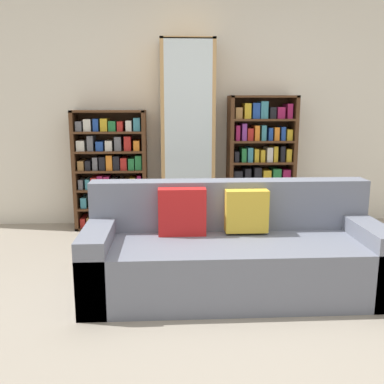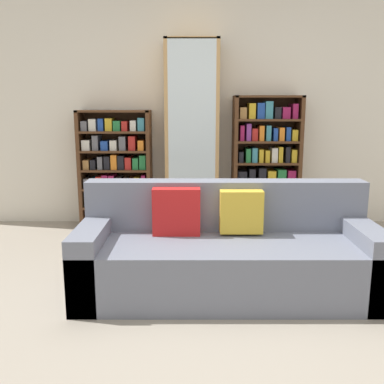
{
  "view_description": "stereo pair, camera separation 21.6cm",
  "coord_description": "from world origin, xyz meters",
  "px_view_note": "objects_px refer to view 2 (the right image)",
  "views": [
    {
      "loc": [
        -0.38,
        -2.68,
        1.39
      ],
      "look_at": [
        -0.16,
        1.21,
        0.59
      ],
      "focal_mm": 40.0,
      "sensor_mm": 36.0,
      "label": 1
    },
    {
      "loc": [
        -0.16,
        -2.68,
        1.39
      ],
      "look_at": [
        -0.16,
        1.21,
        0.59
      ],
      "focal_mm": 40.0,
      "sensor_mm": 36.0,
      "label": 2
    }
  ],
  "objects_px": {
    "couch": "(227,254)",
    "display_cabinet": "(192,138)",
    "bookshelf_left": "(117,171)",
    "bookshelf_right": "(266,164)",
    "wine_bottle": "(264,243)"
  },
  "relations": [
    {
      "from": "display_cabinet",
      "to": "bookshelf_right",
      "type": "xyz_separation_m",
      "value": [
        0.84,
        0.02,
        -0.3
      ]
    },
    {
      "from": "couch",
      "to": "wine_bottle",
      "type": "bearing_deg",
      "value": 59.23
    },
    {
      "from": "display_cabinet",
      "to": "bookshelf_right",
      "type": "distance_m",
      "value": 0.89
    },
    {
      "from": "bookshelf_left",
      "to": "wine_bottle",
      "type": "relative_size",
      "value": 3.43
    },
    {
      "from": "bookshelf_left",
      "to": "bookshelf_right",
      "type": "height_order",
      "value": "bookshelf_right"
    },
    {
      "from": "bookshelf_left",
      "to": "wine_bottle",
      "type": "height_order",
      "value": "bookshelf_left"
    },
    {
      "from": "couch",
      "to": "display_cabinet",
      "type": "relative_size",
      "value": 1.05
    },
    {
      "from": "bookshelf_right",
      "to": "couch",
      "type": "bearing_deg",
      "value": -107.96
    },
    {
      "from": "display_cabinet",
      "to": "wine_bottle",
      "type": "height_order",
      "value": "display_cabinet"
    },
    {
      "from": "couch",
      "to": "wine_bottle",
      "type": "relative_size",
      "value": 5.65
    },
    {
      "from": "bookshelf_left",
      "to": "display_cabinet",
      "type": "xyz_separation_m",
      "value": [
        0.86,
        -0.02,
        0.38
      ]
    },
    {
      "from": "display_cabinet",
      "to": "wine_bottle",
      "type": "bearing_deg",
      "value": -59.58
    },
    {
      "from": "bookshelf_left",
      "to": "couch",
      "type": "bearing_deg",
      "value": -57.76
    },
    {
      "from": "couch",
      "to": "bookshelf_left",
      "type": "xyz_separation_m",
      "value": [
        -1.12,
        1.78,
        0.36
      ]
    },
    {
      "from": "bookshelf_left",
      "to": "wine_bottle",
      "type": "xyz_separation_m",
      "value": [
        1.51,
        -1.13,
        -0.49
      ]
    }
  ]
}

